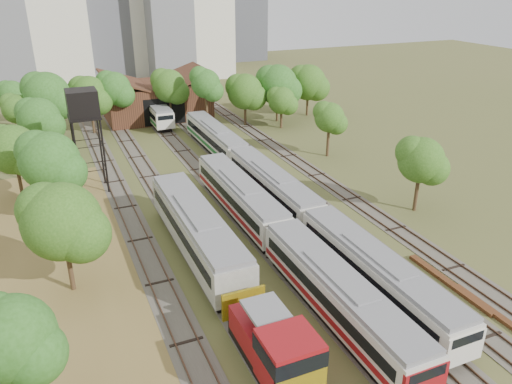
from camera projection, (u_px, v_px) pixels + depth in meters
name	position (u px, v px, depth m)	size (l,w,h in m)	color
ground	(373.00, 324.00, 33.40)	(240.00, 240.00, 0.00)	#475123
dry_grass_patch	(80.00, 322.00, 33.55)	(14.00, 60.00, 0.04)	brown
tracks	(231.00, 189.00, 54.14)	(24.60, 80.00, 0.19)	#4C473D
railcar_red_set	(280.00, 238.00, 40.42)	(2.87, 34.58, 3.55)	black
railcar_green_set	(272.00, 187.00, 50.34)	(2.78, 52.08, 3.44)	black
railcar_rear	(153.00, 110.00, 78.95)	(2.73, 16.08, 3.38)	black
shunter_locomotive	(276.00, 348.00, 28.37)	(3.06, 8.12, 4.00)	black
old_grey_coach	(197.00, 231.00, 40.85)	(3.24, 18.00, 4.01)	black
water_tower	(83.00, 107.00, 50.55)	(3.15, 3.15, 10.88)	black
rail_pile_near	(449.00, 283.00, 37.56)	(0.56, 8.44, 0.28)	#583119
rail_pile_far	(502.00, 319.00, 33.65)	(0.53, 8.48, 0.28)	#583119
maintenance_shed	(156.00, 99.00, 80.58)	(16.45, 11.55, 7.58)	#361D13
tree_band_left	(30.00, 174.00, 43.51)	(8.86, 74.68, 8.94)	#382616
tree_band_far	(190.00, 89.00, 73.87)	(45.19, 10.55, 9.68)	#382616
tree_band_right	(340.00, 125.00, 59.93)	(4.85, 35.50, 7.50)	#382616
tower_far_right	(238.00, 5.00, 132.60)	(12.00, 12.00, 28.00)	#45474E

